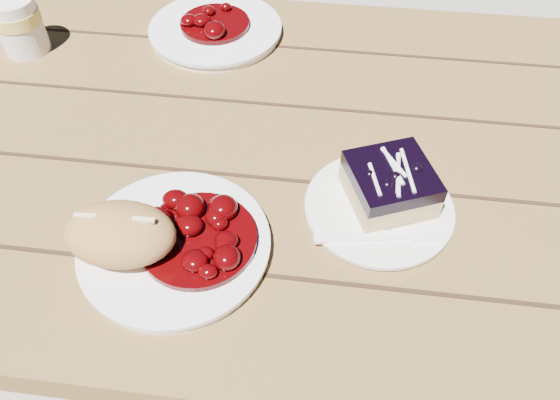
# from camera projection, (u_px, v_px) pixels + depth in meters

# --- Properties ---
(ground) EXTENTS (60.00, 60.00, 0.00)m
(ground) POSITION_uv_depth(u_px,v_px,m) (127.00, 336.00, 1.42)
(ground) COLOR gray
(ground) RESTS_ON ground
(picnic_table) EXTENTS (2.00, 1.55, 0.75)m
(picnic_table) POSITION_uv_depth(u_px,v_px,m) (56.00, 186.00, 0.98)
(picnic_table) COLOR brown
(picnic_table) RESTS_ON ground
(main_plate) EXTENTS (0.23, 0.23, 0.02)m
(main_plate) POSITION_uv_depth(u_px,v_px,m) (175.00, 246.00, 0.68)
(main_plate) COLOR white
(main_plate) RESTS_ON picnic_table
(goulash_stew) EXTENTS (0.15, 0.15, 0.04)m
(goulash_stew) POSITION_uv_depth(u_px,v_px,m) (197.00, 232.00, 0.66)
(goulash_stew) COLOR #3E0203
(goulash_stew) RESTS_ON main_plate
(bread_roll) EXTENTS (0.14, 0.10, 0.07)m
(bread_roll) POSITION_uv_depth(u_px,v_px,m) (120.00, 234.00, 0.64)
(bread_roll) COLOR #AB7941
(bread_roll) RESTS_ON main_plate
(dessert_plate) EXTENTS (0.19, 0.19, 0.01)m
(dessert_plate) POSITION_uv_depth(u_px,v_px,m) (379.00, 208.00, 0.73)
(dessert_plate) COLOR white
(dessert_plate) RESTS_ON picnic_table
(blueberry_cake) EXTENTS (0.13, 0.13, 0.06)m
(blueberry_cake) POSITION_uv_depth(u_px,v_px,m) (390.00, 184.00, 0.71)
(blueberry_cake) COLOR tan
(blueberry_cake) RESTS_ON dessert_plate
(fork_dessert) EXTENTS (0.16, 0.05, 0.00)m
(fork_dessert) POSITION_uv_depth(u_px,v_px,m) (363.00, 236.00, 0.69)
(fork_dessert) COLOR white
(fork_dessert) RESTS_ON dessert_plate
(second_plate) EXTENTS (0.24, 0.24, 0.02)m
(second_plate) POSITION_uv_depth(u_px,v_px,m) (216.00, 30.00, 1.00)
(second_plate) COLOR white
(second_plate) RESTS_ON picnic_table
(second_stew) EXTENTS (0.13, 0.13, 0.04)m
(second_stew) POSITION_uv_depth(u_px,v_px,m) (214.00, 16.00, 0.97)
(second_stew) COLOR #3E0203
(second_stew) RESTS_ON second_plate
(second_cup) EXTENTS (0.08, 0.08, 0.10)m
(second_cup) POSITION_uv_depth(u_px,v_px,m) (19.00, 25.00, 0.93)
(second_cup) COLOR white
(second_cup) RESTS_ON picnic_table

